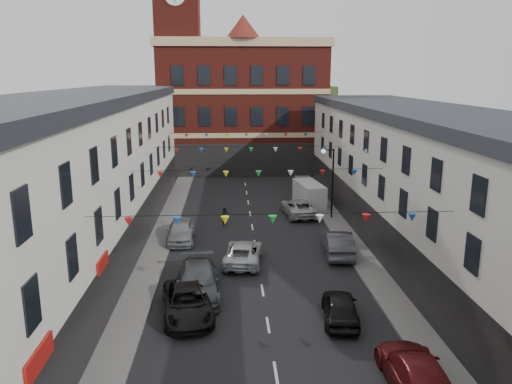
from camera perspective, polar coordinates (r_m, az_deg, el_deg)
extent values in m
plane|color=black|center=(28.76, 0.74, -11.19)|extent=(160.00, 160.00, 0.00)
cube|color=#605E5B|center=(30.93, -12.57, -9.56)|extent=(1.80, 64.00, 0.15)
cube|color=#605E5B|center=(31.73, 13.18, -9.00)|extent=(1.80, 64.00, 0.15)
cube|color=silver|center=(29.71, -22.72, -1.23)|extent=(8.00, 56.00, 10.00)
cube|color=black|center=(28.94, -23.67, 9.09)|extent=(8.40, 56.00, 0.70)
cube|color=black|center=(29.61, -14.66, -7.56)|extent=(0.12, 56.00, 3.20)
cube|color=#B3AFA8|center=(31.24, 22.78, -1.51)|extent=(8.00, 56.00, 9.00)
cube|color=black|center=(30.45, 23.60, 7.35)|extent=(8.40, 56.00, 0.70)
cube|color=black|center=(30.55, 15.39, -6.95)|extent=(0.12, 56.00, 3.20)
cube|color=maroon|center=(64.29, -1.58, 9.35)|extent=(20.00, 12.00, 15.00)
cube|color=tan|center=(64.24, -1.62, 16.48)|extent=(20.60, 12.60, 1.00)
cone|color=maroon|center=(59.38, -1.49, 18.39)|extent=(4.00, 4.00, 2.60)
cube|color=maroon|center=(61.38, -8.73, 13.22)|extent=(5.00, 5.00, 24.00)
cube|color=#284520|center=(88.41, -4.64, 8.76)|extent=(40.00, 14.00, 10.00)
cylinder|color=black|center=(41.99, 8.74, 0.87)|extent=(0.14, 0.14, 6.00)
cylinder|color=black|center=(41.39, 8.33, 4.79)|extent=(0.90, 0.10, 0.10)
sphere|color=beige|center=(41.31, 7.72, 4.65)|extent=(0.36, 0.36, 0.36)
imported|color=black|center=(25.94, -7.84, -12.40)|extent=(3.11, 5.52, 1.46)
imported|color=#464B4F|center=(28.04, -6.67, -10.11)|extent=(2.67, 5.82, 1.65)
imported|color=gray|center=(36.88, -8.58, -4.41)|extent=(2.01, 4.74, 1.60)
imported|color=#591113|center=(21.18, 17.84, -19.15)|extent=(2.38, 5.44, 1.56)
imported|color=black|center=(25.59, 9.62, -12.90)|extent=(2.18, 4.33, 1.42)
imported|color=#44464B|center=(34.25, 9.38, -5.81)|extent=(2.19, 5.10, 1.64)
imported|color=#B6B9BB|center=(43.25, 4.90, -1.75)|extent=(2.91, 5.46, 1.46)
imported|color=silver|center=(32.48, -1.47, -6.93)|extent=(2.89, 5.23, 1.39)
cube|color=silver|center=(46.49, 6.09, -0.27)|extent=(2.53, 5.09, 2.16)
imported|color=black|center=(40.17, -3.56, -2.85)|extent=(0.65, 0.53, 1.53)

